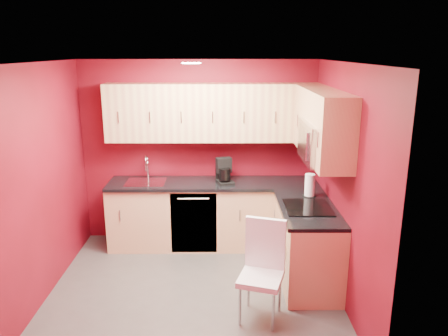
{
  "coord_description": "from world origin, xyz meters",
  "views": [
    {
      "loc": [
        0.32,
        -4.39,
        2.63
      ],
      "look_at": [
        0.34,
        0.55,
        1.28
      ],
      "focal_mm": 35.0,
      "sensor_mm": 36.0,
      "label": 1
    }
  ],
  "objects_px": {
    "microwave": "(322,142)",
    "napkin_holder": "(226,178)",
    "sink": "(146,179)",
    "coffee_maker": "(225,171)",
    "paper_towel": "(310,185)",
    "dining_chair": "(261,273)"
  },
  "relations": [
    {
      "from": "microwave",
      "to": "napkin_holder",
      "type": "relative_size",
      "value": 6.16
    },
    {
      "from": "microwave",
      "to": "paper_towel",
      "type": "relative_size",
      "value": 2.74
    },
    {
      "from": "microwave",
      "to": "dining_chair",
      "type": "relative_size",
      "value": 0.75
    },
    {
      "from": "microwave",
      "to": "coffee_maker",
      "type": "distance_m",
      "value": 1.51
    },
    {
      "from": "sink",
      "to": "dining_chair",
      "type": "distance_m",
      "value": 2.27
    },
    {
      "from": "coffee_maker",
      "to": "dining_chair",
      "type": "height_order",
      "value": "coffee_maker"
    },
    {
      "from": "sink",
      "to": "dining_chair",
      "type": "relative_size",
      "value": 0.52
    },
    {
      "from": "napkin_holder",
      "to": "dining_chair",
      "type": "bearing_deg",
      "value": -79.16
    },
    {
      "from": "microwave",
      "to": "napkin_holder",
      "type": "height_order",
      "value": "microwave"
    },
    {
      "from": "coffee_maker",
      "to": "napkin_holder",
      "type": "bearing_deg",
      "value": 45.94
    },
    {
      "from": "dining_chair",
      "to": "paper_towel",
      "type": "bearing_deg",
      "value": 76.73
    },
    {
      "from": "sink",
      "to": "coffee_maker",
      "type": "relative_size",
      "value": 1.57
    },
    {
      "from": "sink",
      "to": "napkin_holder",
      "type": "distance_m",
      "value": 1.08
    },
    {
      "from": "sink",
      "to": "dining_chair",
      "type": "bearing_deg",
      "value": -51.09
    },
    {
      "from": "napkin_holder",
      "to": "paper_towel",
      "type": "xyz_separation_m",
      "value": [
        1.0,
        -0.57,
        0.08
      ]
    },
    {
      "from": "napkin_holder",
      "to": "paper_towel",
      "type": "distance_m",
      "value": 1.15
    },
    {
      "from": "coffee_maker",
      "to": "dining_chair",
      "type": "relative_size",
      "value": 0.33
    },
    {
      "from": "paper_towel",
      "to": "dining_chair",
      "type": "relative_size",
      "value": 0.28
    },
    {
      "from": "paper_towel",
      "to": "dining_chair",
      "type": "xyz_separation_m",
      "value": [
        -0.67,
        -1.13,
        -0.54
      ]
    },
    {
      "from": "sink",
      "to": "coffee_maker",
      "type": "xyz_separation_m",
      "value": [
        1.06,
        -0.06,
        0.13
      ]
    },
    {
      "from": "dining_chair",
      "to": "microwave",
      "type": "bearing_deg",
      "value": 64.0
    },
    {
      "from": "microwave",
      "to": "dining_chair",
      "type": "distance_m",
      "value": 1.53
    }
  ]
}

